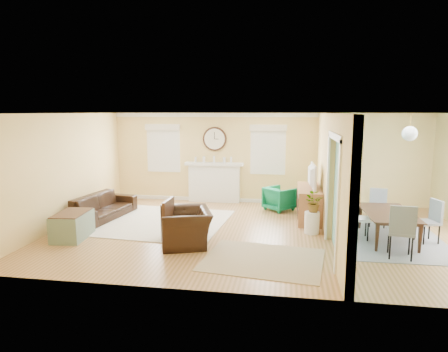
% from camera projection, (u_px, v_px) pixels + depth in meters
% --- Properties ---
extents(floor, '(9.00, 9.00, 0.00)m').
position_uv_depth(floor, '(258.00, 233.00, 8.77)').
color(floor, olive).
rests_on(floor, ground).
extents(wall_back, '(9.00, 0.02, 2.60)m').
position_uv_depth(wall_back, '(266.00, 159.00, 11.48)').
color(wall_back, '#DCC16D').
rests_on(wall_back, ground).
extents(wall_front, '(9.00, 0.02, 2.60)m').
position_uv_depth(wall_front, '(243.00, 207.00, 5.64)').
color(wall_front, '#DCC16D').
rests_on(wall_front, ground).
extents(wall_left, '(0.02, 6.00, 2.60)m').
position_uv_depth(wall_left, '(65.00, 170.00, 9.26)').
color(wall_left, '#DCC16D').
rests_on(wall_left, ground).
extents(ceiling, '(9.00, 6.00, 0.02)m').
position_uv_depth(ceiling, '(259.00, 113.00, 8.35)').
color(ceiling, white).
rests_on(ceiling, wall_back).
extents(partition, '(0.17, 6.00, 2.60)m').
position_uv_depth(partition, '(330.00, 172.00, 8.59)').
color(partition, '#DCC16D').
rests_on(partition, ground).
extents(fireplace, '(1.70, 0.30, 1.17)m').
position_uv_depth(fireplace, '(214.00, 182.00, 11.71)').
color(fireplace, white).
rests_on(fireplace, ground).
extents(wall_clock, '(0.70, 0.07, 0.70)m').
position_uv_depth(wall_clock, '(215.00, 139.00, 11.60)').
color(wall_clock, '#402617').
rests_on(wall_clock, wall_back).
extents(window_left, '(1.05, 0.13, 1.42)m').
position_uv_depth(window_left, '(163.00, 145.00, 11.86)').
color(window_left, white).
rests_on(window_left, wall_back).
extents(window_right, '(1.05, 0.13, 1.42)m').
position_uv_depth(window_right, '(268.00, 146.00, 11.37)').
color(window_right, white).
rests_on(window_right, wall_back).
extents(pendant, '(0.30, 0.30, 0.55)m').
position_uv_depth(pendant, '(410.00, 134.00, 7.95)').
color(pendant, gold).
rests_on(pendant, ceiling).
extents(rug_cream, '(3.57, 3.16, 0.02)m').
position_uv_depth(rug_cream, '(155.00, 221.00, 9.64)').
color(rug_cream, beige).
rests_on(rug_cream, floor).
extents(rug_jute, '(2.29, 1.96, 0.01)m').
position_uv_depth(rug_jute, '(263.00, 260.00, 7.17)').
color(rug_jute, tan).
rests_on(rug_jute, floor).
extents(rug_grey, '(2.17, 2.72, 0.01)m').
position_uv_depth(rug_grey, '(388.00, 240.00, 8.29)').
color(rug_grey, gray).
rests_on(rug_grey, floor).
extents(sofa, '(1.07, 2.15, 0.60)m').
position_uv_depth(sofa, '(103.00, 207.00, 9.92)').
color(sofa, black).
rests_on(sofa, floor).
extents(eames_chair, '(1.28, 1.36, 0.72)m').
position_uv_depth(eames_chair, '(186.00, 227.00, 7.96)').
color(eames_chair, black).
rests_on(eames_chair, floor).
extents(green_chair, '(0.97, 0.97, 0.64)m').
position_uv_depth(green_chair, '(280.00, 199.00, 10.75)').
color(green_chair, '#047E57').
rests_on(green_chair, floor).
extents(trunk, '(0.68, 1.02, 0.56)m').
position_uv_depth(trunk, '(72.00, 225.00, 8.36)').
color(trunk, slate).
rests_on(trunk, floor).
extents(credenza, '(0.55, 1.63, 0.80)m').
position_uv_depth(credenza, '(309.00, 203.00, 9.83)').
color(credenza, '#8E6444').
rests_on(credenza, floor).
extents(tv, '(0.17, 1.01, 0.58)m').
position_uv_depth(tv, '(309.00, 176.00, 9.72)').
color(tv, black).
rests_on(tv, credenza).
extents(garden_stool, '(0.33, 0.33, 0.48)m').
position_uv_depth(garden_stool, '(312.00, 223.00, 8.71)').
color(garden_stool, white).
rests_on(garden_stool, floor).
extents(potted_plant, '(0.52, 0.51, 0.44)m').
position_uv_depth(potted_plant, '(313.00, 202.00, 8.64)').
color(potted_plant, '#337F33').
rests_on(potted_plant, garden_stool).
extents(dining_table, '(1.00, 1.73, 0.60)m').
position_uv_depth(dining_table, '(389.00, 226.00, 8.24)').
color(dining_table, '#402617').
rests_on(dining_table, floor).
extents(dining_chair_n, '(0.46, 0.46, 0.87)m').
position_uv_depth(dining_chair_n, '(378.00, 205.00, 9.19)').
color(dining_chair_n, gray).
rests_on(dining_chair_n, floor).
extents(dining_chair_s, '(0.51, 0.51, 1.01)m').
position_uv_depth(dining_chair_s, '(401.00, 226.00, 7.20)').
color(dining_chair_s, gray).
rests_on(dining_chair_s, floor).
extents(dining_chair_w, '(0.42, 0.42, 0.91)m').
position_uv_depth(dining_chair_w, '(359.00, 214.00, 8.29)').
color(dining_chair_w, white).
rests_on(dining_chair_w, floor).
extents(dining_chair_e, '(0.48, 0.48, 0.89)m').
position_uv_depth(dining_chair_e, '(428.00, 218.00, 8.06)').
color(dining_chair_e, gray).
rests_on(dining_chair_e, floor).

